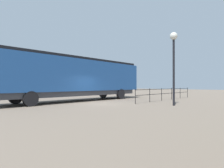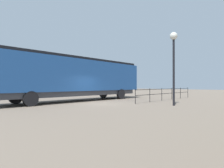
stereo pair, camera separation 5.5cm
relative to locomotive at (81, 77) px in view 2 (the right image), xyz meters
The scene contains 4 objects.
ground_plane 4.09m from the locomotive, 10.54° to the right, with size 120.00×120.00×0.00m, color #756656.
locomotive is the anchor object (origin of this frame).
lamp_post 9.08m from the locomotive, 12.40° to the left, with size 0.57×0.57×5.48m.
platform_fence 8.91m from the locomotive, 48.49° to the left, with size 0.05×11.15×1.24m.
Camera 2 is at (11.62, -11.03, 1.52)m, focal length 30.60 mm.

